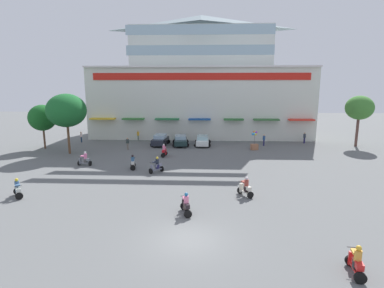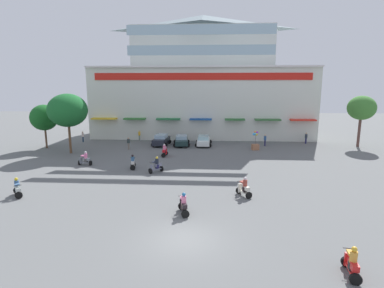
{
  "view_description": "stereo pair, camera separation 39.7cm",
  "coord_description": "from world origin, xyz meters",
  "px_view_note": "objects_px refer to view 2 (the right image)",
  "views": [
    {
      "loc": [
        0.98,
        -15.51,
        8.42
      ],
      "look_at": [
        -0.52,
        15.82,
        2.27
      ],
      "focal_mm": 28.7,
      "sensor_mm": 36.0,
      "label": 1
    },
    {
      "loc": [
        1.38,
        -15.49,
        8.42
      ],
      "look_at": [
        -0.52,
        15.82,
        2.27
      ],
      "focal_mm": 28.7,
      "sensor_mm": 36.0,
      "label": 2
    }
  ],
  "objects_px": {
    "parked_car_2": "(204,141)",
    "scooter_rider_5": "(352,264)",
    "scooter_rider_2": "(133,163)",
    "scooter_rider_6": "(244,188)",
    "parked_car_0": "(161,140)",
    "scooter_rider_7": "(184,205)",
    "pedestrian_3": "(83,136)",
    "pedestrian_2": "(265,139)",
    "plaza_tree_0": "(44,118)",
    "balloon_vendor_cart": "(255,142)",
    "pedestrian_4": "(139,135)",
    "pedestrian_0": "(306,137)",
    "scooter_rider_0": "(165,151)",
    "scooter_rider_4": "(17,189)",
    "pedestrian_1": "(129,143)",
    "scooter_rider_3": "(85,160)",
    "scooter_rider_1": "(156,166)",
    "plaza_tree_2": "(68,110)",
    "parked_car_1": "(182,140)",
    "plaza_tree_1": "(362,108)"
  },
  "relations": [
    {
      "from": "scooter_rider_2",
      "to": "pedestrian_0",
      "type": "relative_size",
      "value": 0.93
    },
    {
      "from": "plaza_tree_0",
      "to": "parked_car_2",
      "type": "xyz_separation_m",
      "value": [
        20.87,
        2.99,
        -3.37
      ]
    },
    {
      "from": "scooter_rider_3",
      "to": "pedestrian_2",
      "type": "bearing_deg",
      "value": 29.05
    },
    {
      "from": "pedestrian_4",
      "to": "scooter_rider_5",
      "type": "bearing_deg",
      "value": -62.09
    },
    {
      "from": "pedestrian_2",
      "to": "balloon_vendor_cart",
      "type": "bearing_deg",
      "value": -122.35
    },
    {
      "from": "plaza_tree_0",
      "to": "balloon_vendor_cart",
      "type": "bearing_deg",
      "value": 1.08
    },
    {
      "from": "scooter_rider_0",
      "to": "pedestrian_2",
      "type": "relative_size",
      "value": 0.96
    },
    {
      "from": "parked_car_2",
      "to": "pedestrian_1",
      "type": "bearing_deg",
      "value": -162.11
    },
    {
      "from": "pedestrian_2",
      "to": "pedestrian_3",
      "type": "height_order",
      "value": "pedestrian_2"
    },
    {
      "from": "scooter_rider_1",
      "to": "scooter_rider_6",
      "type": "xyz_separation_m",
      "value": [
        7.81,
        -5.96,
        -0.0
      ]
    },
    {
      "from": "parked_car_2",
      "to": "scooter_rider_5",
      "type": "distance_m",
      "value": 30.01
    },
    {
      "from": "scooter_rider_1",
      "to": "scooter_rider_5",
      "type": "distance_m",
      "value": 19.45
    },
    {
      "from": "parked_car_1",
      "to": "scooter_rider_1",
      "type": "distance_m",
      "value": 13.4
    },
    {
      "from": "pedestrian_0",
      "to": "balloon_vendor_cart",
      "type": "bearing_deg",
      "value": -148.61
    },
    {
      "from": "scooter_rider_2",
      "to": "pedestrian_4",
      "type": "distance_m",
      "value": 15.45
    },
    {
      "from": "pedestrian_2",
      "to": "plaza_tree_0",
      "type": "bearing_deg",
      "value": -173.78
    },
    {
      "from": "plaza_tree_2",
      "to": "pedestrian_2",
      "type": "relative_size",
      "value": 4.54
    },
    {
      "from": "plaza_tree_0",
      "to": "scooter_rider_7",
      "type": "distance_m",
      "value": 28.52
    },
    {
      "from": "pedestrian_2",
      "to": "balloon_vendor_cart",
      "type": "relative_size",
      "value": 0.65
    },
    {
      "from": "plaza_tree_2",
      "to": "scooter_rider_4",
      "type": "distance_m",
      "value": 15.62
    },
    {
      "from": "parked_car_0",
      "to": "scooter_rider_6",
      "type": "bearing_deg",
      "value": -63.92
    },
    {
      "from": "scooter_rider_0",
      "to": "pedestrian_1",
      "type": "bearing_deg",
      "value": 145.19
    },
    {
      "from": "plaza_tree_0",
      "to": "plaza_tree_1",
      "type": "distance_m",
      "value": 42.08
    },
    {
      "from": "plaza_tree_0",
      "to": "parked_car_2",
      "type": "relative_size",
      "value": 1.35
    },
    {
      "from": "scooter_rider_6",
      "to": "scooter_rider_1",
      "type": "bearing_deg",
      "value": 142.64
    },
    {
      "from": "plaza_tree_2",
      "to": "scooter_rider_5",
      "type": "height_order",
      "value": "plaza_tree_2"
    },
    {
      "from": "parked_car_2",
      "to": "pedestrian_0",
      "type": "height_order",
      "value": "pedestrian_0"
    },
    {
      "from": "scooter_rider_1",
      "to": "plaza_tree_1",
      "type": "bearing_deg",
      "value": 28.88
    },
    {
      "from": "parked_car_0",
      "to": "scooter_rider_5",
      "type": "xyz_separation_m",
      "value": [
        13.14,
        -28.95,
        -0.17
      ]
    },
    {
      "from": "plaza_tree_1",
      "to": "scooter_rider_3",
      "type": "relative_size",
      "value": 4.57
    },
    {
      "from": "scooter_rider_0",
      "to": "scooter_rider_4",
      "type": "distance_m",
      "value": 16.47
    },
    {
      "from": "scooter_rider_3",
      "to": "pedestrian_0",
      "type": "height_order",
      "value": "pedestrian_0"
    },
    {
      "from": "parked_car_0",
      "to": "scooter_rider_1",
      "type": "bearing_deg",
      "value": -83.07
    },
    {
      "from": "pedestrian_3",
      "to": "balloon_vendor_cart",
      "type": "bearing_deg",
      "value": -9.38
    },
    {
      "from": "scooter_rider_3",
      "to": "scooter_rider_1",
      "type": "bearing_deg",
      "value": -15.46
    },
    {
      "from": "parked_car_0",
      "to": "scooter_rider_7",
      "type": "bearing_deg",
      "value": -77.35
    },
    {
      "from": "pedestrian_3",
      "to": "scooter_rider_7",
      "type": "bearing_deg",
      "value": -55.2
    },
    {
      "from": "scooter_rider_5",
      "to": "pedestrian_1",
      "type": "relative_size",
      "value": 0.98
    },
    {
      "from": "scooter_rider_1",
      "to": "pedestrian_1",
      "type": "distance_m",
      "value": 11.67
    },
    {
      "from": "parked_car_1",
      "to": "parked_car_0",
      "type": "bearing_deg",
      "value": -178.66
    },
    {
      "from": "parked_car_0",
      "to": "scooter_rider_7",
      "type": "relative_size",
      "value": 2.64
    },
    {
      "from": "pedestrian_3",
      "to": "pedestrian_2",
      "type": "bearing_deg",
      "value": -3.01
    },
    {
      "from": "parked_car_0",
      "to": "scooter_rider_5",
      "type": "height_order",
      "value": "parked_car_0"
    },
    {
      "from": "parked_car_1",
      "to": "pedestrian_1",
      "type": "bearing_deg",
      "value": -155.53
    },
    {
      "from": "scooter_rider_4",
      "to": "pedestrian_0",
      "type": "distance_m",
      "value": 36.35
    },
    {
      "from": "scooter_rider_6",
      "to": "pedestrian_3",
      "type": "relative_size",
      "value": 0.98
    },
    {
      "from": "pedestrian_1",
      "to": "pedestrian_3",
      "type": "distance_m",
      "value": 9.38
    },
    {
      "from": "scooter_rider_2",
      "to": "scooter_rider_6",
      "type": "relative_size",
      "value": 0.97
    },
    {
      "from": "pedestrian_1",
      "to": "pedestrian_2",
      "type": "distance_m",
      "value": 18.49
    },
    {
      "from": "plaza_tree_0",
      "to": "pedestrian_4",
      "type": "relative_size",
      "value": 3.54
    }
  ]
}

